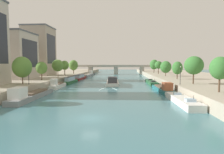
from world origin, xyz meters
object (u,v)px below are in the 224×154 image
object	(u,v)px
moored_boat_right_near	(182,100)
tree_right_distant	(177,68)
tree_right_far	(154,65)
tree_right_end_of_row	(194,65)
lamppost_right_bank	(180,74)
tree_left_third	(73,65)
barge_midriver	(113,81)
moored_boat_left_lone	(80,77)
moored_boat_left_second	(88,75)
tree_right_by_lamp	(166,67)
tree_right_past_mid	(158,65)
moored_boat_left_midway	(30,95)
bridge_far	(116,68)
tree_left_distant	(65,65)
lamppost_left_bank	(29,75)
tree_left_second	(22,67)
tree_left_past_mid	(58,66)
moored_boat_left_far	(57,85)
moored_boat_left_gap_after	(70,80)
moored_boat_left_near	(92,73)
moored_boat_right_gap_after	(163,89)
tree_right_nearest	(220,68)
moored_boat_right_midway	(151,82)
tree_left_by_lamp	(42,68)

from	to	relation	value
moored_boat_right_near	tree_right_distant	size ratio (longest dim) A/B	2.39
tree_right_far	tree_right_end_of_row	bearing A→B (deg)	-89.50
lamppost_right_bank	tree_left_third	bearing A→B (deg)	131.79
moored_boat_right_near	barge_midriver	bearing A→B (deg)	114.73
moored_boat_left_lone	moored_boat_left_second	size ratio (longest dim) A/B	1.05
tree_left_third	tree_right_by_lamp	bearing A→B (deg)	-19.59
tree_left_third	tree_right_past_mid	size ratio (longest dim) A/B	1.09
moored_boat_left_midway	tree_right_end_of_row	world-z (taller)	tree_right_end_of_row
tree_right_distant	bridge_far	world-z (taller)	tree_right_distant
tree_left_distant	lamppost_left_bank	size ratio (longest dim) A/B	1.52
tree_left_second	tree_right_by_lamp	xyz separation A→B (m)	(43.92, 31.63, -0.59)
tree_left_past_mid	tree_right_end_of_row	size ratio (longest dim) A/B	0.95
barge_midriver	moored_boat_left_far	distance (m)	21.69
moored_boat_left_gap_after	tree_left_third	xyz separation A→B (m)	(-5.58, 24.39, 5.65)
tree_left_distant	tree_right_end_of_row	xyz separation A→B (m)	(44.88, -31.46, 0.37)
barge_midriver	tree_left_third	xyz separation A→B (m)	(-21.83, 23.30, 5.91)
barge_midriver	moored_boat_left_lone	xyz separation A→B (m)	(-16.75, 15.56, 0.15)
tree_left_past_mid	tree_left_third	size ratio (longest dim) A/B	0.96
moored_boat_left_near	moored_boat_right_gap_after	xyz separation A→B (m)	(31.61, -68.76, -0.04)
barge_midriver	tree_right_nearest	xyz separation A→B (m)	(21.92, -33.82, 5.97)
moored_boat_right_near	bridge_far	xyz separation A→B (m)	(-16.00, 88.36, 3.58)
moored_boat_left_near	tree_right_by_lamp	world-z (taller)	tree_right_by_lamp
moored_boat_left_gap_after	moored_boat_left_lone	bearing A→B (deg)	91.74
moored_boat_left_lone	moored_boat_left_gap_after	bearing A→B (deg)	-88.26
moored_boat_left_midway	tree_right_distant	world-z (taller)	tree_right_distant
tree_left_second	lamppost_left_bank	bearing A→B (deg)	-0.52
tree_right_distant	tree_right_past_mid	world-z (taller)	tree_right_past_mid
moored_boat_left_lone	tree_left_distant	world-z (taller)	tree_left_distant
tree_left_distant	bridge_far	world-z (taller)	tree_left_distant
tree_left_second	tree_left_past_mid	bearing A→B (deg)	89.52
tree_right_nearest	moored_boat_right_near	bearing A→B (deg)	175.66
moored_boat_right_near	lamppost_left_bank	distance (m)	37.04
tree_left_second	tree_left_distant	distance (m)	34.98
moored_boat_left_near	lamppost_left_bank	world-z (taller)	lamppost_left_bank
moored_boat_right_midway	lamppost_right_bank	xyz separation A→B (m)	(3.87, -21.16, 4.29)
lamppost_left_bank	moored_boat_left_gap_after	bearing A→B (deg)	80.06
tree_left_third	tree_right_by_lamp	size ratio (longest dim) A/B	1.13
moored_boat_left_far	tree_left_distant	distance (m)	26.50
moored_boat_left_midway	moored_boat_right_midway	size ratio (longest dim) A/B	1.05
tree_right_by_lamp	tree_right_past_mid	size ratio (longest dim) A/B	0.97
lamppost_right_bank	tree_right_past_mid	bearing A→B (deg)	85.69
moored_boat_left_gap_after	tree_left_past_mid	xyz separation A→B (m)	(-5.43, 1.49, 5.75)
tree_right_end_of_row	tree_left_third	bearing A→B (deg)	135.36
moored_boat_left_midway	moored_boat_right_near	bearing A→B (deg)	-3.68
moored_boat_left_midway	moored_boat_right_near	size ratio (longest dim) A/B	1.17
tree_right_far	bridge_far	distance (m)	30.48
tree_right_past_mid	tree_right_far	bearing A→B (deg)	89.84
tree_left_by_lamp	tree_right_end_of_row	size ratio (longest dim) A/B	0.81
lamppost_left_bank	moored_boat_left_midway	bearing A→B (deg)	-59.80
tree_left_third	lamppost_left_bank	distance (m)	47.32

